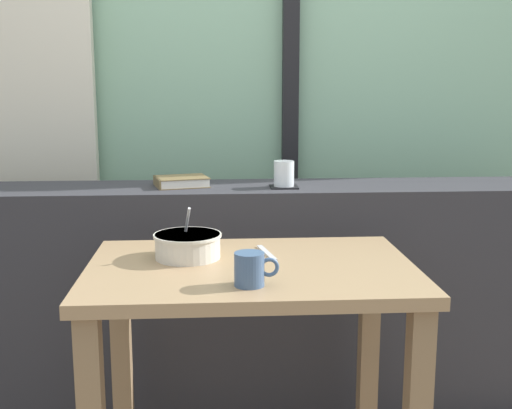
# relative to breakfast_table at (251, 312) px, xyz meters

# --- Properties ---
(outdoor_backdrop) EXTENTS (4.80, 0.08, 2.80)m
(outdoor_backdrop) POSITION_rel_breakfast_table_xyz_m (0.05, 1.21, 0.81)
(outdoor_backdrop) COLOR #84B293
(outdoor_backdrop) RESTS_ON ground
(curtain_left_panel) EXTENTS (0.56, 0.06, 2.50)m
(curtain_left_panel) POSITION_rel_breakfast_table_xyz_m (-0.88, 1.11, 0.66)
(curtain_left_panel) COLOR beige
(curtain_left_panel) RESTS_ON ground
(window_divider_post) EXTENTS (0.07, 0.05, 2.60)m
(window_divider_post) POSITION_rel_breakfast_table_xyz_m (0.24, 1.14, 0.71)
(window_divider_post) COLOR black
(window_divider_post) RESTS_ON ground
(dark_console_ledge) EXTENTS (2.80, 0.35, 0.85)m
(dark_console_ledge) POSITION_rel_breakfast_table_xyz_m (0.05, 0.64, -0.16)
(dark_console_ledge) COLOR #2D2D33
(dark_console_ledge) RESTS_ON ground
(breakfast_table) EXTENTS (0.91, 0.62, 0.73)m
(breakfast_table) POSITION_rel_breakfast_table_xyz_m (0.00, 0.00, 0.00)
(breakfast_table) COLOR #826849
(breakfast_table) RESTS_ON ground
(coaster_square) EXTENTS (0.10, 0.10, 0.00)m
(coaster_square) POSITION_rel_breakfast_table_xyz_m (0.16, 0.59, 0.26)
(coaster_square) COLOR black
(coaster_square) RESTS_ON dark_console_ledge
(juice_glass) EXTENTS (0.07, 0.07, 0.09)m
(juice_glass) POSITION_rel_breakfast_table_xyz_m (0.16, 0.59, 0.31)
(juice_glass) COLOR white
(juice_glass) RESTS_ON coaster_square
(closed_book) EXTENTS (0.22, 0.19, 0.04)m
(closed_book) POSITION_rel_breakfast_table_xyz_m (-0.22, 0.65, 0.28)
(closed_book) COLOR brown
(closed_book) RESTS_ON dark_console_ledge
(soup_bowl) EXTENTS (0.20, 0.20, 0.15)m
(soup_bowl) POSITION_rel_breakfast_table_xyz_m (-0.18, 0.08, 0.17)
(soup_bowl) COLOR beige
(soup_bowl) RESTS_ON breakfast_table
(fork_utensil) EXTENTS (0.05, 0.17, 0.01)m
(fork_utensil) POSITION_rel_breakfast_table_xyz_m (0.05, 0.11, 0.14)
(fork_utensil) COLOR silver
(fork_utensil) RESTS_ON breakfast_table
(ceramic_mug) EXTENTS (0.11, 0.08, 0.08)m
(ceramic_mug) POSITION_rel_breakfast_table_xyz_m (-0.01, -0.19, 0.18)
(ceramic_mug) COLOR #3D567A
(ceramic_mug) RESTS_ON breakfast_table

